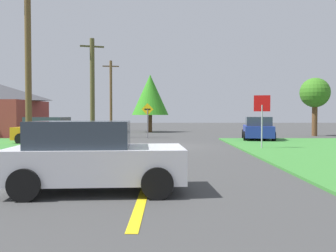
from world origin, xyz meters
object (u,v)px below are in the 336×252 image
at_px(utility_pole_mid, 94,87).
at_px(car_behind_on_main_road, 95,156).
at_px(stop_sign, 264,111).
at_px(direction_sign, 149,117).
at_px(oak_tree_left, 317,93).
at_px(utility_pole_near, 30,63).
at_px(pine_tree_center, 152,95).
at_px(car_on_crossroad, 260,129).
at_px(parked_car_near_building, 52,131).
at_px(utility_pole_far, 113,95).

bearing_deg(utility_pole_mid, car_behind_on_main_road, -78.36).
xyz_separation_m(stop_sign, direction_sign, (-6.31, 8.64, -0.33)).
bearing_deg(oak_tree_left, utility_pole_near, -140.07).
bearing_deg(pine_tree_center, utility_pole_mid, -112.95).
bearing_deg(car_on_crossroad, utility_pole_mid, 85.97).
bearing_deg(parked_car_near_building, utility_pole_near, -72.79).
relative_size(parked_car_near_building, pine_tree_center, 0.75).
bearing_deg(utility_pole_near, direction_sign, 70.19).
relative_size(stop_sign, oak_tree_left, 0.57).
height_order(utility_pole_far, direction_sign, utility_pole_far).
height_order(car_behind_on_main_road, direction_sign, direction_sign).
xyz_separation_m(car_on_crossroad, direction_sign, (-7.70, 2.12, 0.83)).
xyz_separation_m(parked_car_near_building, utility_pole_far, (0.80, 18.60, 3.19)).
bearing_deg(oak_tree_left, car_behind_on_main_road, -122.30).
bearing_deg(car_on_crossroad, utility_pole_far, 48.28).
distance_m(oak_tree_left, pine_tree_center, 15.64).
bearing_deg(utility_pole_mid, utility_pole_near, -90.25).
distance_m(parked_car_near_building, utility_pole_far, 18.89).
bearing_deg(car_behind_on_main_road, direction_sign, 85.44).
bearing_deg(direction_sign, parked_car_near_building, -137.57).
bearing_deg(pine_tree_center, car_behind_on_main_road, -89.83).
height_order(parked_car_near_building, direction_sign, direction_sign).
bearing_deg(direction_sign, car_behind_on_main_road, -90.63).
bearing_deg(oak_tree_left, parked_car_near_building, -156.88).
height_order(direction_sign, oak_tree_left, oak_tree_left).
distance_m(parked_car_near_building, oak_tree_left, 21.16).
distance_m(car_behind_on_main_road, parked_car_near_building, 14.76).
relative_size(utility_pole_near, pine_tree_center, 1.30).
relative_size(utility_pole_mid, pine_tree_center, 1.29).
bearing_deg(car_behind_on_main_road, stop_sign, 53.58).
height_order(car_on_crossroad, utility_pole_mid, utility_pole_mid).
bearing_deg(parked_car_near_building, utility_pole_mid, 83.32).
height_order(oak_tree_left, pine_tree_center, pine_tree_center).
xyz_separation_m(utility_pole_far, pine_tree_center, (4.52, -3.36, -0.21)).
distance_m(car_on_crossroad, direction_sign, 8.03).
bearing_deg(utility_pole_far, parked_car_near_building, -92.47).
bearing_deg(utility_pole_near, pine_tree_center, 79.69).
bearing_deg(utility_pole_far, car_behind_on_main_road, -81.90).
xyz_separation_m(utility_pole_near, utility_pole_mid, (0.05, 12.71, -0.08)).
xyz_separation_m(stop_sign, utility_pole_near, (-10.61, -3.31, 1.98)).
distance_m(utility_pole_near, pine_tree_center, 22.42).
relative_size(stop_sign, direction_sign, 1.05).
bearing_deg(utility_pole_far, utility_pole_near, -88.86).
bearing_deg(utility_pole_far, stop_sign, -63.31).
bearing_deg(parked_car_near_building, utility_pole_far, 93.87).
relative_size(car_on_crossroad, direction_sign, 1.73).
xyz_separation_m(car_behind_on_main_road, utility_pole_near, (-4.10, 6.92, 3.14)).
bearing_deg(utility_pole_near, car_on_crossroad, 39.30).
height_order(parked_car_near_building, utility_pole_near, utility_pole_near).
bearing_deg(car_behind_on_main_road, oak_tree_left, 53.77).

